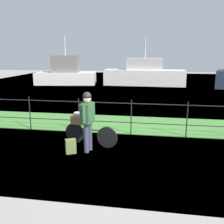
% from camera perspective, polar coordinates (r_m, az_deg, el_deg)
% --- Properties ---
extents(ground_plane, '(60.00, 60.00, 0.00)m').
position_cam_1_polar(ground_plane, '(7.08, 2.82, -9.53)').
color(ground_plane, gray).
extents(grass_strip, '(27.00, 2.40, 0.03)m').
position_cam_1_polar(grass_strip, '(9.92, 4.82, -2.75)').
color(grass_strip, '#478438').
rests_on(grass_strip, ground).
extents(harbor_water, '(30.00, 30.00, 0.00)m').
position_cam_1_polar(harbor_water, '(19.29, 7.12, 4.98)').
color(harbor_water, '#426684').
rests_on(harbor_water, ground).
extents(iron_fence, '(18.04, 0.04, 1.19)m').
position_cam_1_polar(iron_fence, '(8.60, 4.26, -0.61)').
color(iron_fence, black).
rests_on(iron_fence, ground).
extents(bicycle_main, '(1.67, 0.43, 0.63)m').
position_cam_1_polar(bicycle_main, '(7.73, -4.90, -4.94)').
color(bicycle_main, black).
rests_on(bicycle_main, ground).
extents(wooden_crate, '(0.40, 0.35, 0.24)m').
position_cam_1_polar(wooden_crate, '(7.80, -7.56, -1.69)').
color(wooden_crate, brown).
rests_on(wooden_crate, bicycle_main).
extents(terrier_dog, '(0.32, 0.20, 0.18)m').
position_cam_1_polar(terrier_dog, '(7.74, -7.44, -0.30)').
color(terrier_dog, silver).
rests_on(terrier_dog, wooden_crate).
extents(cyclist_person, '(0.34, 0.53, 1.68)m').
position_cam_1_polar(cyclist_person, '(7.09, -5.43, -1.00)').
color(cyclist_person, '#383D51').
rests_on(cyclist_person, ground).
extents(backpack_on_paving, '(0.33, 0.29, 0.40)m').
position_cam_1_polar(backpack_on_paving, '(7.24, -9.09, -7.47)').
color(backpack_on_paving, olive).
rests_on(backpack_on_paving, ground).
extents(moored_boat_near, '(6.59, 2.02, 3.81)m').
position_cam_1_polar(moored_boat_near, '(21.71, 7.17, 8.12)').
color(moored_boat_near, silver).
rests_on(moored_boat_near, ground).
extents(moored_boat_mid, '(5.26, 3.03, 4.01)m').
position_cam_1_polar(moored_boat_mid, '(22.59, -10.11, 8.29)').
color(moored_boat_mid, silver).
rests_on(moored_boat_mid, ground).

